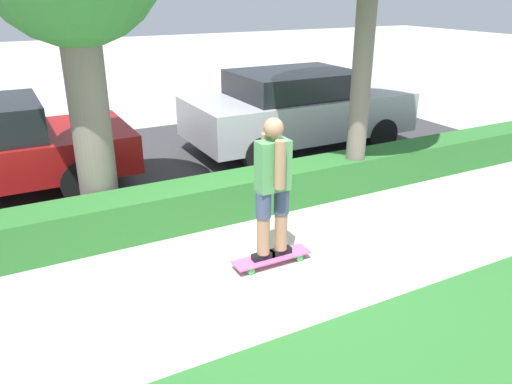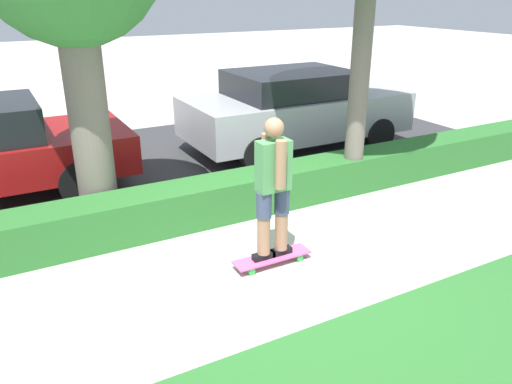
# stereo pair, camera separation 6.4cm
# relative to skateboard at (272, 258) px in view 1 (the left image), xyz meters

# --- Properties ---
(ground_plane) EXTENTS (60.00, 60.00, 0.00)m
(ground_plane) POSITION_rel_skateboard_xyz_m (0.05, -0.17, -0.08)
(ground_plane) COLOR #BCB7AD
(street_asphalt) EXTENTS (13.00, 5.00, 0.01)m
(street_asphalt) POSITION_rel_skateboard_xyz_m (0.05, 4.03, -0.08)
(street_asphalt) COLOR #38383A
(street_asphalt) RESTS_ON ground_plane
(hedge_row) EXTENTS (13.00, 0.60, 0.55)m
(hedge_row) POSITION_rel_skateboard_xyz_m (0.05, 1.43, 0.19)
(hedge_row) COLOR #2D702D
(hedge_row) RESTS_ON ground_plane
(skateboard) EXTENTS (0.92, 0.24, 0.10)m
(skateboard) POSITION_rel_skateboard_xyz_m (0.00, 0.00, 0.00)
(skateboard) COLOR #DB5B93
(skateboard) RESTS_ON ground_plane
(skater_person) EXTENTS (0.48, 0.41, 1.59)m
(skater_person) POSITION_rel_skateboard_xyz_m (0.00, 0.00, 0.87)
(skater_person) COLOR black
(skater_person) RESTS_ON skateboard
(parked_car_middle) EXTENTS (4.24, 2.01, 1.50)m
(parked_car_middle) POSITION_rel_skateboard_xyz_m (2.63, 3.67, 0.71)
(parked_car_middle) COLOR #B7B7BC
(parked_car_middle) RESTS_ON ground_plane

